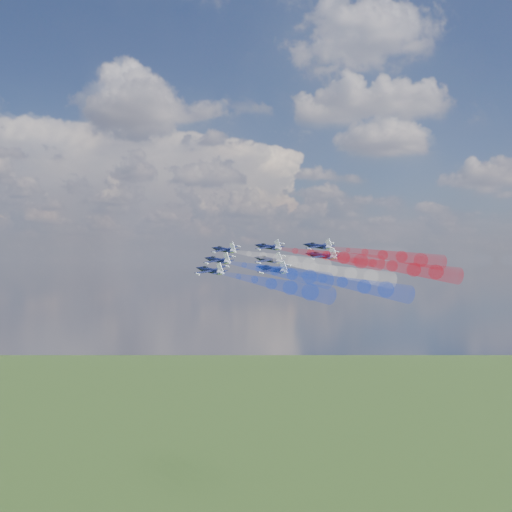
# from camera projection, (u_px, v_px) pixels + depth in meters

# --- Properties ---
(jet_lead) EXTENTS (16.10, 16.44, 6.68)m
(jet_lead) POSITION_uv_depth(u_px,v_px,m) (224.00, 250.00, 195.74)
(jet_lead) COLOR black
(trail_lead) EXTENTS (28.39, 31.20, 9.10)m
(trail_lead) POSITION_uv_depth(u_px,v_px,m) (277.00, 258.00, 177.35)
(trail_lead) COLOR silver
(jet_inner_left) EXTENTS (16.10, 16.44, 6.68)m
(jet_inner_left) POSITION_uv_depth(u_px,v_px,m) (218.00, 260.00, 181.85)
(jet_inner_left) COLOR black
(trail_inner_left) EXTENTS (28.39, 31.20, 9.10)m
(trail_inner_left) POSITION_uv_depth(u_px,v_px,m) (275.00, 271.00, 163.45)
(trail_inner_left) COLOR blue
(jet_inner_right) EXTENTS (16.10, 16.44, 6.68)m
(jet_inner_right) POSITION_uv_depth(u_px,v_px,m) (269.00, 247.00, 194.52)
(jet_inner_right) COLOR black
(trail_inner_right) EXTENTS (28.39, 31.20, 9.10)m
(trail_inner_right) POSITION_uv_depth(u_px,v_px,m) (326.00, 255.00, 176.13)
(trail_inner_right) COLOR red
(jet_outer_left) EXTENTS (16.10, 16.44, 6.68)m
(jet_outer_left) POSITION_uv_depth(u_px,v_px,m) (210.00, 271.00, 167.83)
(jet_outer_left) COLOR black
(trail_outer_left) EXTENTS (28.39, 31.20, 9.10)m
(trail_outer_left) POSITION_uv_depth(u_px,v_px,m) (272.00, 283.00, 149.44)
(trail_outer_left) COLOR blue
(jet_center_third) EXTENTS (16.10, 16.44, 6.68)m
(jet_center_third) POSITION_uv_depth(u_px,v_px,m) (269.00, 260.00, 179.99)
(jet_center_third) COLOR black
(trail_center_third) EXTENTS (28.39, 31.20, 9.10)m
(trail_center_third) POSITION_uv_depth(u_px,v_px,m) (332.00, 270.00, 161.60)
(trail_center_third) COLOR silver
(jet_outer_right) EXTENTS (16.10, 16.44, 6.68)m
(jet_outer_right) POSITION_uv_depth(u_px,v_px,m) (318.00, 246.00, 191.15)
(jet_outer_right) COLOR black
(trail_outer_right) EXTENTS (28.39, 31.20, 9.10)m
(trail_outer_right) POSITION_uv_depth(u_px,v_px,m) (383.00, 255.00, 172.76)
(trail_outer_right) COLOR red
(jet_rear_left) EXTENTS (16.10, 16.44, 6.68)m
(jet_rear_left) POSITION_uv_depth(u_px,v_px,m) (273.00, 269.00, 165.76)
(jet_rear_left) COLOR black
(trail_rear_left) EXTENTS (28.39, 31.20, 9.10)m
(trail_rear_left) POSITION_uv_depth(u_px,v_px,m) (342.00, 282.00, 147.37)
(trail_rear_left) COLOR blue
(jet_rear_right) EXTENTS (16.10, 16.44, 6.68)m
(jet_rear_right) POSITION_uv_depth(u_px,v_px,m) (322.00, 256.00, 177.11)
(jet_rear_right) COLOR black
(trail_rear_right) EXTENTS (28.39, 31.20, 9.10)m
(trail_rear_right) POSITION_uv_depth(u_px,v_px,m) (392.00, 266.00, 158.72)
(trail_rear_right) COLOR red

